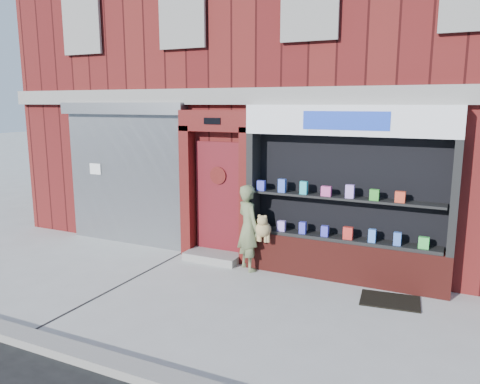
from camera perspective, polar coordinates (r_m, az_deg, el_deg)
The scene contains 8 objects.
ground at distance 7.54m, azimuth -4.55°, elevation -12.91°, with size 80.00×80.00×0.00m, color #9E9E99.
curb at distance 5.96m, azimuth -15.64°, elevation -19.48°, with size 60.00×0.30×0.12m, color gray.
building at distance 12.49m, azimuth 9.61°, elevation 15.10°, with size 12.00×8.16×8.00m.
shutter_bay at distance 10.30m, azimuth -13.80°, elevation 3.17°, with size 3.10×0.30×3.04m.
red_door_bay at distance 9.03m, azimuth -2.88°, elevation 0.76°, with size 1.52×0.58×2.90m.
pharmacy_bay at distance 8.13m, azimuth 12.63°, elevation -1.21°, with size 3.50×0.41×3.00m.
woman at distance 8.52m, azimuth 1.18°, elevation -4.37°, with size 0.82×0.65×1.59m.
doormat at distance 7.80m, azimuth 17.82°, elevation -12.49°, with size 0.89×0.62×0.02m, color black.
Camera 1 is at (3.51, -5.95, 3.02)m, focal length 35.00 mm.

